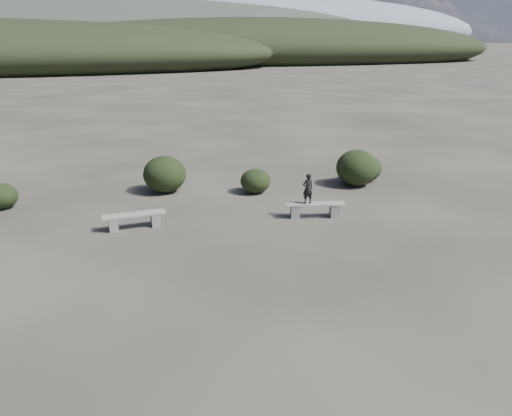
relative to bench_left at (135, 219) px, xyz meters
name	(u,v)px	position (x,y,z in m)	size (l,w,h in m)	color
ground	(280,315)	(2.49, -5.84, -0.28)	(1200.00, 1200.00, 0.00)	#2E2A24
bench_left	(135,219)	(0.00, 0.00, 0.00)	(1.84, 0.50, 0.46)	gray
bench_right	(315,209)	(5.45, -0.62, 0.00)	(1.89, 0.82, 0.46)	gray
seated_person	(308,189)	(5.21, -0.56, 0.66)	(0.34, 0.23, 0.95)	black
shrub_a	(1,196)	(-4.05, 3.14, 0.14)	(1.02, 1.02, 0.84)	black
shrub_b	(165,174)	(1.31, 3.49, 0.38)	(1.54, 1.54, 1.32)	black
shrub_c	(255,181)	(4.43, 2.44, 0.16)	(1.09, 1.09, 0.88)	black
shrub_d	(357,168)	(8.38, 2.28, 0.41)	(1.56, 1.56, 1.37)	black
shrub_e	(366,168)	(9.02, 2.75, 0.23)	(1.23, 1.23, 1.02)	black
mountain_ridges	(91,30)	(-4.99, 333.22, 10.56)	(500.00, 400.00, 56.00)	black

